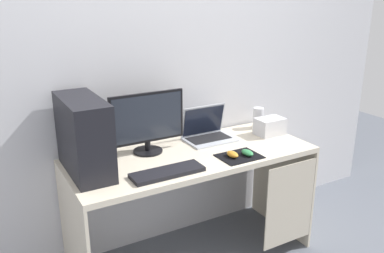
% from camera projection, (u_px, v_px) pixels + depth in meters
% --- Properties ---
extents(wall_back, '(4.00, 0.05, 2.60)m').
position_uv_depth(wall_back, '(165.00, 60.00, 2.72)').
color(wall_back, silver).
rests_on(wall_back, ground_plane).
extents(desk, '(1.57, 0.65, 0.76)m').
position_uv_depth(desk, '(195.00, 175.00, 2.64)').
color(desk, beige).
rests_on(desk, ground_plane).
extents(pc_tower, '(0.20, 0.50, 0.43)m').
position_uv_depth(pc_tower, '(84.00, 136.00, 2.27)').
color(pc_tower, black).
rests_on(pc_tower, desk).
extents(monitor, '(0.49, 0.19, 0.39)m').
position_uv_depth(monitor, '(147.00, 122.00, 2.55)').
color(monitor, black).
rests_on(monitor, desk).
extents(laptop, '(0.33, 0.24, 0.23)m').
position_uv_depth(laptop, '(207.00, 133.00, 2.83)').
color(laptop, '#B7BCC6').
rests_on(laptop, desk).
extents(speaker, '(0.08, 0.08, 0.15)m').
position_uv_depth(speaker, '(258.00, 118.00, 3.05)').
color(speaker, silver).
rests_on(speaker, desk).
extents(projector, '(0.20, 0.14, 0.12)m').
position_uv_depth(projector, '(270.00, 126.00, 2.92)').
color(projector, silver).
rests_on(projector, desk).
extents(keyboard, '(0.42, 0.14, 0.02)m').
position_uv_depth(keyboard, '(168.00, 172.00, 2.29)').
color(keyboard, black).
rests_on(keyboard, desk).
extents(mousepad, '(0.26, 0.20, 0.00)m').
position_uv_depth(mousepad, '(239.00, 156.00, 2.54)').
color(mousepad, black).
rests_on(mousepad, desk).
extents(mouse_left, '(0.06, 0.10, 0.03)m').
position_uv_depth(mouse_left, '(232.00, 154.00, 2.52)').
color(mouse_left, orange).
rests_on(mouse_left, mousepad).
extents(mouse_right, '(0.06, 0.10, 0.03)m').
position_uv_depth(mouse_right, '(247.00, 153.00, 2.54)').
color(mouse_right, '#338C4C').
rests_on(mouse_right, mousepad).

